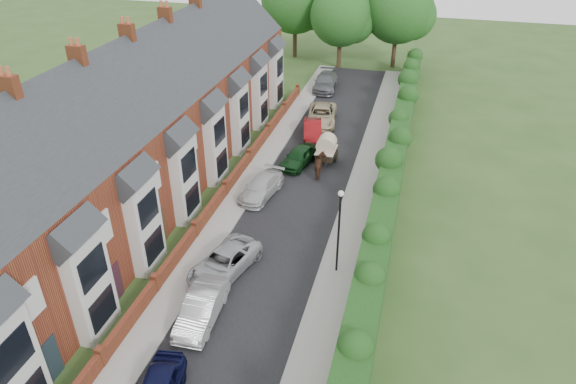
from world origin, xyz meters
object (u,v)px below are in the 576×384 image
(car_silver_b, at_px, (224,262))
(horse_cart, at_px, (326,148))
(car_green, at_px, (299,157))
(car_red, at_px, (312,130))
(lamppost, at_px, (339,222))
(car_white, at_px, (261,187))
(horse, at_px, (320,166))
(car_grey, at_px, (326,82))
(car_silver_a, at_px, (202,308))
(car_beige, at_px, (322,115))

(car_silver_b, xyz_separation_m, horse_cart, (2.79, 13.93, 0.66))
(car_green, height_order, car_red, car_green)
(lamppost, height_order, car_white, lamppost)
(car_white, xyz_separation_m, horse, (3.32, 3.65, 0.17))
(car_green, bearing_deg, horse_cart, 35.38)
(car_red, distance_m, car_grey, 11.94)
(car_silver_a, xyz_separation_m, car_green, (0.64, 16.76, -0.01))
(car_silver_a, relative_size, car_silver_b, 0.90)
(car_silver_b, height_order, car_grey, car_grey)
(car_beige, bearing_deg, car_green, -98.05)
(car_beige, relative_size, horse, 2.78)
(car_silver_b, distance_m, horse_cart, 14.22)
(car_silver_a, relative_size, car_red, 1.03)
(car_silver_a, height_order, car_beige, car_beige)
(car_silver_b, relative_size, car_grey, 0.89)
(car_green, relative_size, horse_cart, 1.27)
(car_red, relative_size, horse_cart, 1.30)
(car_silver_a, distance_m, car_beige, 25.00)
(car_green, bearing_deg, horse, -20.85)
(car_red, xyz_separation_m, car_beige, (0.12, 3.18, 0.05))
(car_white, distance_m, car_grey, 21.89)
(lamppost, relative_size, car_silver_b, 1.07)
(car_grey, xyz_separation_m, horse, (3.32, -18.24, 0.03))
(car_beige, relative_size, horse_cart, 1.66)
(car_silver_a, xyz_separation_m, horse, (2.56, 15.45, 0.10))
(lamppost, bearing_deg, car_silver_b, -164.78)
(car_white, bearing_deg, car_green, 83.78)
(car_green, relative_size, horse, 2.13)
(car_beige, bearing_deg, car_red, -100.17)
(lamppost, xyz_separation_m, car_white, (-6.40, 6.60, -2.65))
(car_green, distance_m, horse, 2.32)
(lamppost, height_order, car_red, lamppost)
(car_grey, height_order, horse_cart, horse_cart)
(car_silver_b, xyz_separation_m, car_grey, (-0.53, 30.09, 0.11))
(car_green, xyz_separation_m, horse, (1.92, -1.31, 0.11))
(car_green, bearing_deg, car_white, -92.22)
(car_silver_b, bearing_deg, car_red, 102.58)
(car_grey, bearing_deg, car_silver_b, -92.80)
(car_white, height_order, car_red, car_red)
(horse_cart, bearing_deg, horse, -90.00)
(lamppost, relative_size, horse_cart, 1.60)
(lamppost, height_order, car_beige, lamppost)
(car_white, relative_size, car_grey, 0.82)
(horse, bearing_deg, car_grey, -92.11)
(lamppost, xyz_separation_m, horse, (-3.08, 10.25, -2.48))
(car_red, height_order, horse, horse)
(car_white, height_order, car_grey, car_grey)
(car_green, distance_m, car_grey, 16.99)
(car_silver_a, distance_m, car_red, 21.82)
(car_white, xyz_separation_m, horse_cart, (3.32, 5.73, 0.69))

